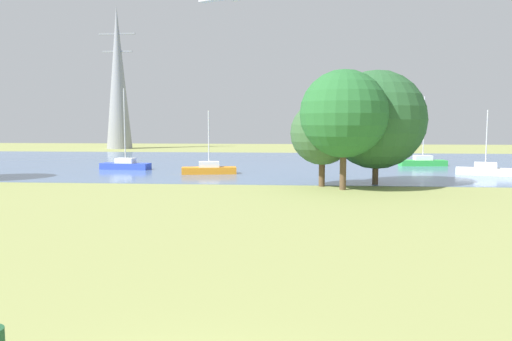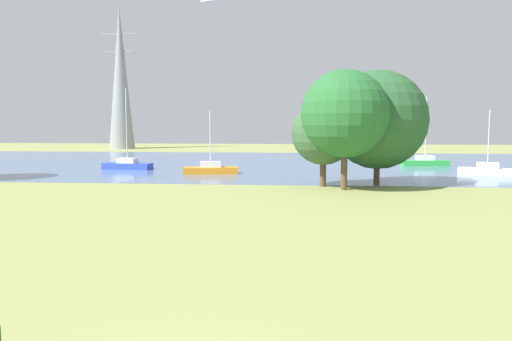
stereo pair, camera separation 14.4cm
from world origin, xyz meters
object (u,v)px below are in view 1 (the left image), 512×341
object	(u,v)px
sailboat_green	(423,162)
tree_west_far	(322,133)
sailboat_orange	(209,169)
tree_east_near	(376,120)
tree_west_near	(344,114)
electricity_pylon	(118,77)
sailboat_white	(485,170)
sailboat_blue	(125,165)

from	to	relation	value
sailboat_green	tree_west_far	world-z (taller)	sailboat_green
sailboat_orange	tree_west_far	xyz separation A→B (m)	(9.63, -7.99, 3.37)
sailboat_orange	tree_east_near	distance (m)	15.73
sailboat_orange	tree_west_near	xyz separation A→B (m)	(10.98, -9.70, 4.70)
tree_east_near	electricity_pylon	distance (m)	62.33
tree_west_near	sailboat_orange	bearing A→B (deg)	138.56
sailboat_orange	sailboat_white	world-z (taller)	sailboat_white
sailboat_white	tree_west_near	xyz separation A→B (m)	(-13.17, -10.77, 4.70)
sailboat_blue	sailboat_white	world-z (taller)	sailboat_blue
sailboat_orange	tree_east_near	size ratio (longest dim) A/B	0.67
tree_west_far	electricity_pylon	world-z (taller)	electricity_pylon
sailboat_blue	tree_west_far	distance (m)	22.17
sailboat_orange	sailboat_green	world-z (taller)	sailboat_green
tree_west_far	tree_west_near	distance (m)	2.55
sailboat_blue	sailboat_green	distance (m)	30.65
electricity_pylon	sailboat_green	bearing A→B (deg)	-36.03
tree_west_near	sailboat_white	bearing A→B (deg)	39.29
sailboat_blue	sailboat_green	world-z (taller)	sailboat_blue
sailboat_white	tree_west_far	distance (m)	17.45
sailboat_white	tree_east_near	size ratio (longest dim) A/B	0.67
sailboat_orange	tree_west_near	distance (m)	15.39
tree_west_near	electricity_pylon	xyz separation A→B (m)	(-34.60, 52.50, 7.26)
sailboat_white	electricity_pylon	bearing A→B (deg)	138.86
sailboat_blue	tree_west_far	size ratio (longest dim) A/B	1.28
sailboat_green	tree_west_far	xyz separation A→B (m)	(-11.37, -18.34, 3.35)
sailboat_blue	sailboat_orange	bearing A→B (deg)	-22.48
sailboat_blue	sailboat_white	distance (m)	33.17
tree_west_far	sailboat_blue	bearing A→B (deg)	147.80
sailboat_white	tree_east_near	xyz separation A→B (m)	(-10.54, -7.68, 4.32)
sailboat_orange	tree_east_near	xyz separation A→B (m)	(13.61, -6.61, 4.32)
sailboat_green	tree_west_far	size ratio (longest dim) A/B	1.19
tree_west_far	tree_east_near	bearing A→B (deg)	19.19
sailboat_green	tree_west_near	distance (m)	22.89
tree_west_far	tree_west_near	xyz separation A→B (m)	(1.35, -1.71, 1.33)
sailboat_blue	sailboat_white	xyz separation A→B (m)	(33.07, -2.61, -0.03)
tree_east_near	electricity_pylon	bearing A→B (deg)	127.00
sailboat_blue	tree_west_near	world-z (taller)	tree_west_near
sailboat_orange	sailboat_blue	world-z (taller)	sailboat_blue
sailboat_blue	electricity_pylon	bearing A→B (deg)	110.60
sailboat_orange	sailboat_white	bearing A→B (deg)	2.55
electricity_pylon	tree_west_near	bearing A→B (deg)	-56.61
tree_west_far	tree_west_near	bearing A→B (deg)	-51.58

